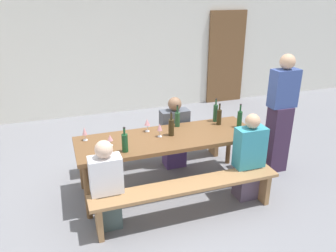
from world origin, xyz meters
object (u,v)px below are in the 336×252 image
Objects in this scene: wine_bottle_4 at (125,142)px; wine_glass_0 at (110,138)px; wine_bottle_3 at (219,117)px; wine_glass_1 at (85,132)px; bench_far at (153,142)px; seated_guest_near_1 at (249,159)px; wine_bottle_0 at (215,113)px; wine_glass_2 at (147,123)px; wine_glass_3 at (160,127)px; wooden_door at (226,58)px; tasting_table at (168,142)px; seated_guest_far_0 at (174,135)px; seated_guest_near_0 at (107,187)px; bench_near at (188,191)px; wine_bottle_5 at (171,127)px; wine_bottle_1 at (177,119)px; standing_host at (280,116)px; wine_bottle_2 at (240,119)px.

wine_glass_0 is at bearing 122.27° from wine_bottle_4.
wine_bottle_3 reaches higher than wine_glass_1.
seated_guest_near_1 reaches higher than bench_far.
wine_glass_2 is (-1.03, -0.04, -0.00)m from wine_bottle_0.
wine_glass_0 is at bearing -174.58° from wine_glass_3.
bench_far is (-2.53, -2.50, -0.69)m from wooden_door.
bench_far is (0.00, 0.70, -0.32)m from tasting_table.
seated_guest_far_0 is at bearing 13.40° from wine_glass_1.
seated_guest_near_0 is (-0.69, -0.80, -0.37)m from wine_glass_2.
wine_bottle_0 is 1.94× the size of wine_glass_1.
tasting_table is 0.77m from bench_near.
wine_glass_0 is at bearing -176.02° from wine_bottle_5.
wine_glass_1 is 0.95m from wine_glass_3.
seated_guest_far_0 is at bearing 76.88° from bench_near.
wine_bottle_1 is 1.47m from standing_host.
seated_guest_far_0 is at bearing 41.06° from wine_bottle_4.
seated_guest_near_1 is (1.91, -0.78, -0.33)m from wine_glass_1.
seated_guest_near_0 reaches higher than wine_glass_0.
wine_bottle_0 is at bearing 11.60° from wine_glass_0.
wine_glass_0 is 2.42m from standing_host.
wine_bottle_2 reaches higher than wine_glass_2.
wine_bottle_1 is 0.59m from wine_bottle_3.
seated_guest_far_0 is (1.32, 0.31, -0.36)m from wine_glass_1.
wine_glass_2 is 0.24m from wine_glass_3.
wine_glass_3 reaches higher than bench_near.
wine_glass_3 is 0.17× the size of seated_guest_near_0.
wine_bottle_1 is 0.85m from wine_bottle_2.
seated_guest_near_1 is at bearing -22.29° from wine_glass_1.
seated_guest_near_1 reaches higher than wine_glass_0.
wine_bottle_5 reaches higher than wine_bottle_1.
wine_bottle_4 is 0.59m from wine_glass_3.
seated_guest_near_0 is (-0.29, -0.31, -0.36)m from wine_bottle_4.
wine_glass_1 is at bearing -6.04° from standing_host.
wine_bottle_4 is 2.29m from standing_host.
seated_guest_near_1 is at bearing 32.33° from standing_host.
wine_glass_0 is at bearing 138.07° from bench_near.
wine_glass_0 is 0.08× the size of standing_host.
wine_bottle_4 is (-0.85, -0.54, 0.01)m from wine_bottle_1.
tasting_table is 1.68m from standing_host.
wine_glass_2 is at bearing 175.30° from wine_bottle_3.
wine_bottle_4 is at bearing 143.28° from bench_near.
seated_guest_near_0 is (-3.43, -3.75, -0.55)m from wooden_door.
bench_far is at bearing 65.10° from wine_glass_2.
wine_bottle_3 is 0.77m from wine_bottle_5.
wine_bottle_4 reaches higher than wine_glass_2.
standing_host is at bearing -0.63° from wine_glass_0.
wine_bottle_3 is 0.74m from seated_guest_far_0.
wine_bottle_1 is at bearing 55.41° from wine_bottle_5.
wine_bottle_0 reaches higher than seated_guest_near_0.
wine_bottle_3 is 0.27× the size of seated_guest_near_1.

